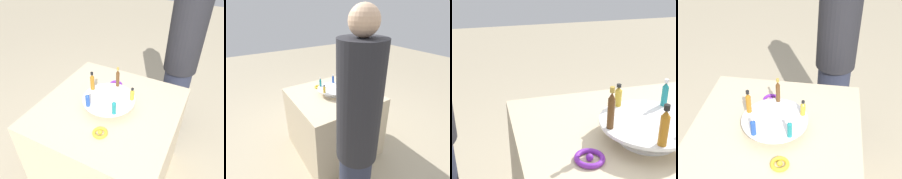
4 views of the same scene
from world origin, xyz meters
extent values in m
cylinder|color=white|center=(0.00, 0.00, 0.79)|extent=(0.22, 0.22, 0.01)
cylinder|color=white|center=(0.00, 0.00, 0.83)|extent=(0.11, 0.11, 0.05)
cylinder|color=white|center=(0.00, 0.00, 0.86)|extent=(0.35, 0.35, 0.01)
cylinder|color=gold|center=(-0.06, 0.14, 0.90)|extent=(0.03, 0.03, 0.06)
cone|color=gold|center=(-0.06, 0.14, 0.94)|extent=(0.03, 0.03, 0.01)
cylinder|color=black|center=(-0.06, 0.14, 0.95)|extent=(0.02, 0.02, 0.01)
cylinder|color=brown|center=(-0.15, -0.01, 0.92)|extent=(0.02, 0.02, 0.11)
cone|color=brown|center=(-0.15, -0.01, 0.99)|extent=(0.02, 0.02, 0.02)
cylinder|color=#B79338|center=(-0.15, -0.01, 1.01)|extent=(0.02, 0.02, 0.02)
cylinder|color=#AD6B19|center=(-0.04, -0.15, 0.91)|extent=(0.03, 0.03, 0.10)
cone|color=#AD6B19|center=(-0.04, -0.15, 0.97)|extent=(0.03, 0.03, 0.02)
cylinder|color=black|center=(-0.04, -0.15, 0.99)|extent=(0.02, 0.02, 0.02)
cylinder|color=teal|center=(0.12, 0.10, 0.90)|extent=(0.03, 0.03, 0.08)
cone|color=teal|center=(0.12, 0.10, 0.95)|extent=(0.02, 0.02, 0.02)
cylinder|color=silver|center=(0.12, 0.10, 0.97)|extent=(0.02, 0.02, 0.01)
torus|color=purple|center=(-0.25, -0.07, 0.80)|extent=(0.10, 0.10, 0.02)
sphere|color=purple|center=(-0.25, -0.07, 0.80)|extent=(0.03, 0.03, 0.03)
camera|label=1|loc=(1.00, 0.54, 1.78)|focal=35.00mm
camera|label=2|loc=(-1.57, 0.95, 1.72)|focal=28.00mm
camera|label=3|loc=(-0.55, -0.86, 1.40)|focal=50.00mm
camera|label=4|loc=(1.22, 0.26, 1.95)|focal=50.00mm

